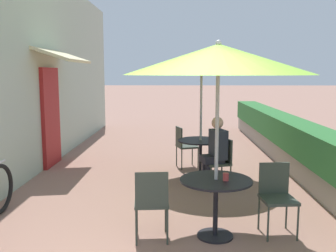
# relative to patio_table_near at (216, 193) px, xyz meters

# --- Properties ---
(cafe_facade_wall) EXTENTS (0.98, 11.26, 4.20)m
(cafe_facade_wall) POSITION_rel_patio_table_near_xyz_m (-3.33, 3.97, 1.54)
(cafe_facade_wall) COLOR #B2C1AD
(cafe_facade_wall) RESTS_ON ground_plane
(planter_hedge) EXTENTS (0.60, 10.26, 1.01)m
(planter_hedge) POSITION_rel_patio_table_near_xyz_m (1.96, 4.00, -0.01)
(planter_hedge) COLOR gray
(planter_hedge) RESTS_ON ground_plane
(patio_table_near) EXTENTS (0.87, 0.87, 0.72)m
(patio_table_near) POSITION_rel_patio_table_near_xyz_m (0.00, 0.00, 0.00)
(patio_table_near) COLOR black
(patio_table_near) RESTS_ON ground_plane
(patio_umbrella_near) EXTENTS (2.19, 2.19, 2.36)m
(patio_umbrella_near) POSITION_rel_patio_table_near_xyz_m (0.00, 0.00, 1.58)
(patio_umbrella_near) COLOR #B7B7BC
(patio_umbrella_near) RESTS_ON ground_plane
(cafe_chair_near_left) EXTENTS (0.43, 0.43, 0.87)m
(cafe_chair_near_left) POSITION_rel_patio_table_near_xyz_m (0.77, 0.15, -0.03)
(cafe_chair_near_left) COLOR #384238
(cafe_chair_near_left) RESTS_ON ground_plane
(cafe_chair_near_right) EXTENTS (0.43, 0.43, 0.87)m
(cafe_chair_near_right) POSITION_rel_patio_table_near_xyz_m (-0.77, -0.15, -0.03)
(cafe_chair_near_right) COLOR #384238
(cafe_chair_near_right) RESTS_ON ground_plane
(coffee_cup_near) EXTENTS (0.07, 0.07, 0.09)m
(coffee_cup_near) POSITION_rel_patio_table_near_xyz_m (0.11, -0.05, 0.22)
(coffee_cup_near) COLOR #B73D3D
(coffee_cup_near) RESTS_ON patio_table_near
(patio_table_mid) EXTENTS (0.87, 0.87, 0.72)m
(patio_table_mid) POSITION_rel_patio_table_near_xyz_m (-0.02, 2.67, 0.00)
(patio_table_mid) COLOR black
(patio_table_mid) RESTS_ON ground_plane
(patio_umbrella_mid) EXTENTS (2.19, 2.19, 2.36)m
(patio_umbrella_mid) POSITION_rel_patio_table_near_xyz_m (-0.02, 2.67, 1.58)
(patio_umbrella_mid) COLOR #B7B7BC
(patio_umbrella_mid) RESTS_ON ground_plane
(cafe_chair_mid_left) EXTENTS (0.50, 0.50, 0.87)m
(cafe_chair_mid_left) POSITION_rel_patio_table_near_xyz_m (0.28, 1.95, -0.03)
(cafe_chair_mid_left) COLOR #384238
(cafe_chair_mid_left) RESTS_ON ground_plane
(seated_patron_mid_left) EXTENTS (0.48, 0.43, 1.25)m
(seated_patron_mid_left) POSITION_rel_patio_table_near_xyz_m (0.18, 1.92, 0.14)
(seated_patron_mid_left) COLOR #23232D
(seated_patron_mid_left) RESTS_ON ground_plane
(cafe_chair_mid_right) EXTENTS (0.50, 0.50, 0.87)m
(cafe_chair_mid_right) POSITION_rel_patio_table_near_xyz_m (-0.33, 3.38, -0.03)
(cafe_chair_mid_right) COLOR #384238
(cafe_chair_mid_right) RESTS_ON ground_plane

